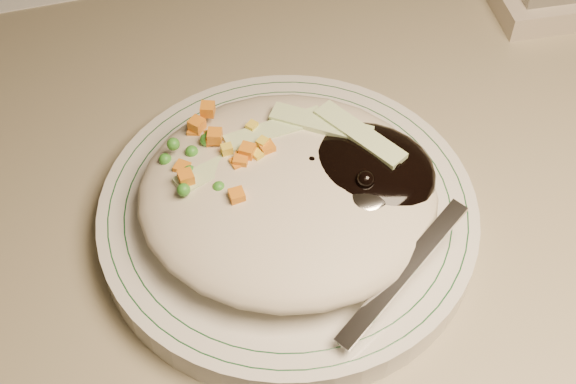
{
  "coord_description": "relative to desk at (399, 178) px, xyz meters",
  "views": [
    {
      "loc": [
        -0.09,
        0.84,
        1.18
      ],
      "look_at": [
        -0.11,
        1.17,
        0.78
      ],
      "focal_mm": 50.0,
      "sensor_mm": 36.0,
      "label": 1
    }
  ],
  "objects": [
    {
      "name": "plate_rim",
      "position": [
        -0.11,
        -0.21,
        0.22
      ],
      "size": [
        0.24,
        0.24,
        0.0
      ],
      "color": "#144723",
      "rests_on": "plate"
    },
    {
      "name": "plate",
      "position": [
        -0.11,
        -0.21,
        0.21
      ],
      "size": [
        0.25,
        0.25,
        0.02
      ],
      "primitive_type": "cylinder",
      "color": "silver",
      "rests_on": "desk"
    },
    {
      "name": "desk",
      "position": [
        0.0,
        0.0,
        0.0
      ],
      "size": [
        1.4,
        0.7,
        0.74
      ],
      "color": "gray",
      "rests_on": "ground"
    },
    {
      "name": "meal",
      "position": [
        -0.1,
        -0.21,
        0.24
      ],
      "size": [
        0.21,
        0.19,
        0.05
      ],
      "color": "beige",
      "rests_on": "plate"
    }
  ]
}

